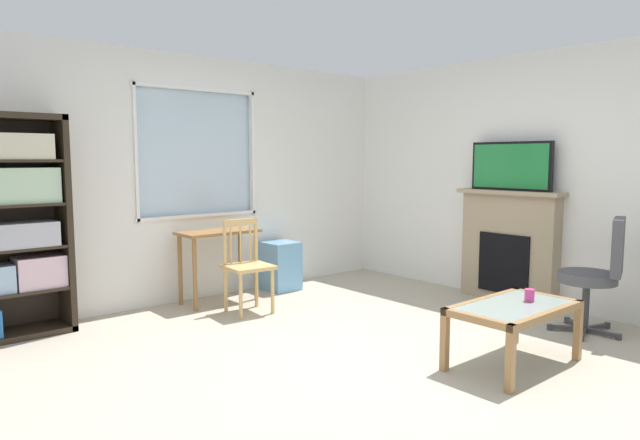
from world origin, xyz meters
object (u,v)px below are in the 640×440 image
Objects in this scene: sippy_cup at (530,295)px; coffee_table at (514,314)px; office_chair at (599,270)px; plastic_drawer_unit at (280,266)px; tv at (511,166)px; bookshelf at (8,221)px; fireplace at (509,246)px; wooden_chair at (247,265)px; desk_under_window at (218,245)px.

coffee_table is at bearing 171.62° from sippy_cup.
office_chair is at bearing -2.23° from sippy_cup.
plastic_drawer_unit is 2.72m from tv.
tv is at bearing -25.96° from bookshelf.
fireplace is 1.31× the size of tv.
office_chair is (1.06, -3.08, 0.28)m from plastic_drawer_unit.
fireplace reaches higher than plastic_drawer_unit.
bookshelf reaches higher than sippy_cup.
bookshelf is at bearing 140.34° from office_chair.
tv is at bearing 35.98° from sippy_cup.
office_chair is at bearing -71.00° from plastic_drawer_unit.
sippy_cup is at bearing -144.02° from tv.
wooden_chair is (1.91, -0.62, -0.51)m from bookshelf.
bookshelf reaches higher than desk_under_window.
tv reaches higher than fireplace.
fireplace is (2.30, -1.42, 0.12)m from wooden_chair.
fireplace is (4.21, -2.04, -0.39)m from bookshelf.
coffee_table is (-1.64, -1.03, -0.20)m from fireplace.
plastic_drawer_unit is 6.09× the size of sippy_cup.
wooden_chair reaches higher than desk_under_window.
plastic_drawer_unit is (2.72, -0.06, -0.70)m from bookshelf.
desk_under_window is 0.92× the size of tv.
plastic_drawer_unit reaches higher than coffee_table.
plastic_drawer_unit is at bearing 126.85° from fireplace.
sippy_cup is at bearing 177.77° from office_chair.
coffee_table is (-1.62, -1.03, -1.03)m from tv.
desk_under_window is 3.01m from fireplace.
coffee_table is at bearing -74.86° from wooden_chair.
wooden_chair is 2.85m from tv.
wooden_chair is 0.77× the size of fireplace.
bookshelf is at bearing 129.96° from coffee_table.
coffee_table is at bearing -92.82° from plastic_drawer_unit.
fireplace reaches higher than office_chair.
plastic_drawer_unit is at bearing 90.30° from sippy_cup.
plastic_drawer_unit is at bearing 109.00° from office_chair.
tv is (-0.02, 0.00, 0.83)m from fireplace.
coffee_table is 0.20m from sippy_cup.
fireplace is (2.31, -1.94, -0.02)m from desk_under_window.
sippy_cup is at bearing -89.70° from plastic_drawer_unit.
plastic_drawer_unit is (0.82, 0.05, -0.33)m from desk_under_window.
desk_under_window is 0.53m from wooden_chair.
plastic_drawer_unit is at bearing 34.79° from wooden_chair.
bookshelf is at bearing 162.01° from wooden_chair.
fireplace is at bearing 35.64° from sippy_cup.
plastic_drawer_unit is 2.50m from fireplace.
wooden_chair reaches higher than coffee_table.
fireplace is at bearing -0.00° from tv.
bookshelf is 4.05m from coffee_table.
office_chair is 1.03× the size of coffee_table.
wooden_chair is at bearing 148.09° from tv.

